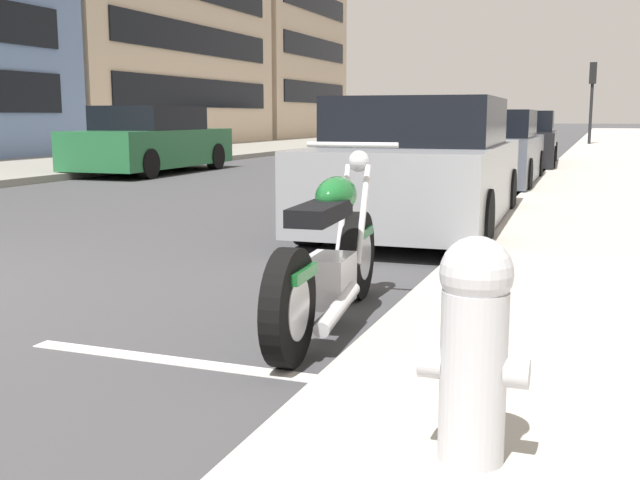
% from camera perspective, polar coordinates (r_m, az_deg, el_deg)
% --- Properties ---
extents(sidewalk_far_curb, '(120.00, 5.00, 0.14)m').
position_cam_1_polar(sidewalk_far_curb, '(19.86, -18.92, 5.35)').
color(sidewalk_far_curb, gray).
rests_on(sidewalk_far_curb, ground).
extents(parking_stall_stripe, '(0.12, 2.20, 0.01)m').
position_cam_1_polar(parking_stall_stripe, '(4.00, -8.16, -9.32)').
color(parking_stall_stripe, silver).
rests_on(parking_stall_stripe, ground).
extents(parked_motorcycle, '(2.14, 0.62, 1.11)m').
position_cam_1_polar(parked_motorcycle, '(4.60, 0.77, -1.38)').
color(parked_motorcycle, black).
rests_on(parked_motorcycle, ground).
extents(parked_car_second_in_row, '(4.25, 1.99, 1.48)m').
position_cam_1_polar(parked_car_second_in_row, '(8.57, 7.56, 5.36)').
color(parked_car_second_in_row, gray).
rests_on(parked_car_second_in_row, ground).
extents(parked_car_near_corner, '(4.29, 1.98, 1.38)m').
position_cam_1_polar(parked_car_near_corner, '(13.92, 12.15, 6.54)').
color(parked_car_near_corner, '#4C515B').
rests_on(parked_car_near_corner, ground).
extents(parked_car_behind_motorcycle, '(4.18, 2.06, 1.39)m').
position_cam_1_polar(parked_car_behind_motorcycle, '(18.92, 14.50, 7.17)').
color(parked_car_behind_motorcycle, black).
rests_on(parked_car_behind_motorcycle, ground).
extents(crossing_truck, '(2.33, 5.62, 1.97)m').
position_cam_1_polar(crossing_truck, '(40.63, 9.66, 8.85)').
color(crossing_truck, black).
rests_on(crossing_truck, ground).
extents(car_opposite_curb, '(4.64, 1.95, 1.49)m').
position_cam_1_polar(car_opposite_curb, '(17.59, -12.58, 7.25)').
color(car_opposite_curb, '#236638').
rests_on(car_opposite_curb, ground).
extents(fire_hydrant, '(0.24, 0.36, 0.76)m').
position_cam_1_polar(fire_hydrant, '(2.55, 11.53, -7.66)').
color(fire_hydrant, '#B7B7BC').
rests_on(fire_hydrant, sidewalk_near_curb).
extents(traffic_signal_near_corner, '(0.36, 0.28, 3.28)m').
position_cam_1_polar(traffic_signal_near_corner, '(33.25, 19.83, 10.94)').
color(traffic_signal_near_corner, black).
rests_on(traffic_signal_near_corner, sidewalk_near_curb).
extents(townhouse_near_left, '(13.65, 10.82, 9.79)m').
position_cam_1_polar(townhouse_near_left, '(33.51, -17.42, 15.12)').
color(townhouse_near_left, beige).
rests_on(townhouse_near_left, ground).
extents(townhouse_far_uphill, '(10.46, 11.04, 11.42)m').
position_cam_1_polar(townhouse_far_uphill, '(44.28, -7.22, 15.01)').
color(townhouse_far_uphill, beige).
rests_on(townhouse_far_uphill, ground).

